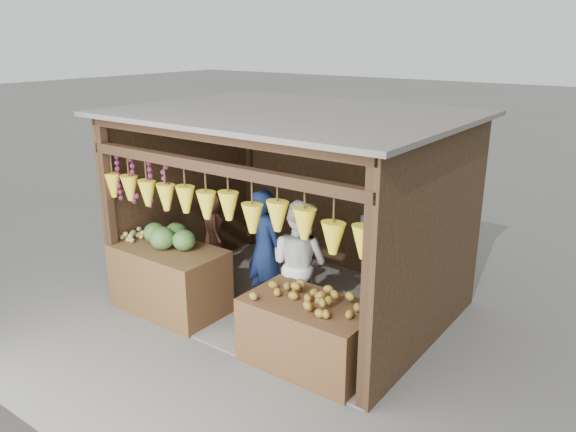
% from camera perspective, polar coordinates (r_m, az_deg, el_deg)
% --- Properties ---
extents(ground, '(80.00, 80.00, 0.00)m').
position_cam_1_polar(ground, '(7.93, 0.34, -8.80)').
color(ground, '#514F49').
rests_on(ground, ground).
extents(stall_structure, '(4.30, 3.30, 2.66)m').
position_cam_1_polar(stall_structure, '(7.32, -0.05, 2.88)').
color(stall_structure, slate).
rests_on(stall_structure, ground).
extents(back_shelf, '(1.25, 0.32, 1.32)m').
position_cam_1_polar(back_shelf, '(8.13, 11.73, -1.80)').
color(back_shelf, '#382314').
rests_on(back_shelf, ground).
extents(counter_left, '(1.53, 0.85, 0.89)m').
position_cam_1_polar(counter_left, '(7.74, -11.92, -6.27)').
color(counter_left, '#4F311A').
rests_on(counter_left, ground).
extents(counter_right, '(1.46, 0.85, 0.77)m').
position_cam_1_polar(counter_right, '(6.41, 2.13, -11.86)').
color(counter_right, '#4D2F19').
rests_on(counter_right, ground).
extents(stool, '(0.30, 0.30, 0.28)m').
position_cam_1_polar(stool, '(8.81, -7.46, -5.12)').
color(stool, black).
rests_on(stool, ground).
extents(man_standing, '(0.64, 0.45, 1.67)m').
position_cam_1_polar(man_standing, '(7.53, -2.42, -3.36)').
color(man_standing, '#132047').
rests_on(man_standing, ground).
extents(woman_standing, '(0.83, 0.66, 1.66)m').
position_cam_1_polar(woman_standing, '(7.06, 1.16, -4.88)').
color(woman_standing, white).
rests_on(woman_standing, ground).
extents(vendor_seated, '(0.60, 0.57, 1.03)m').
position_cam_1_polar(vendor_seated, '(8.58, -7.63, -1.07)').
color(vendor_seated, '#4E291F').
rests_on(vendor_seated, stool).
extents(melon_pile, '(1.00, 0.50, 0.32)m').
position_cam_1_polar(melon_pile, '(7.56, -11.89, -1.90)').
color(melon_pile, '#1A4813').
rests_on(melon_pile, counter_left).
extents(tanfruit_pile, '(0.34, 0.40, 0.13)m').
position_cam_1_polar(tanfruit_pile, '(8.01, -15.33, -1.75)').
color(tanfruit_pile, '#A4894B').
rests_on(tanfruit_pile, counter_left).
extents(mango_pile, '(1.40, 0.64, 0.22)m').
position_cam_1_polar(mango_pile, '(6.13, 1.76, -8.09)').
color(mango_pile, '#AA4916').
rests_on(mango_pile, counter_right).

